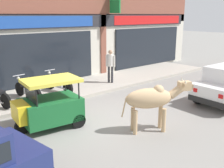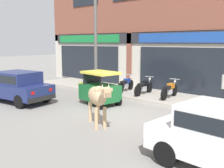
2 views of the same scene
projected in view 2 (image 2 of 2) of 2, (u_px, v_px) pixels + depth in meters
The scene contains 10 objects.
ground_plane at pixel (124, 115), 10.23m from camera, with size 90.00×90.00×0.00m, color gray.
sidewalk at pixel (172, 99), 12.89m from camera, with size 19.00×2.91×0.14m, color #A8A093.
shop_building at pixel (192, 6), 13.42m from camera, with size 23.00×1.40×9.72m.
cow at pixel (98, 97), 8.76m from camera, with size 1.93×1.31×1.61m.
car_1 at pixel (17, 85), 12.32m from camera, with size 3.76×2.08×1.46m.
auto_rickshaw at pixel (99, 90), 11.87m from camera, with size 2.06×1.36×1.52m.
motorcycle_0 at pixel (126, 84), 14.38m from camera, with size 0.65×1.78×0.88m.
motorcycle_1 at pixel (144, 87), 13.55m from camera, with size 0.52×1.81×0.88m.
motorcycle_2 at pixel (170, 90), 12.67m from camera, with size 0.52×1.81×0.88m.
utility_pole at pixel (96, 45), 14.38m from camera, with size 0.18×0.18×5.07m, color #595651.
Camera 2 is at (6.30, -7.66, 2.81)m, focal length 42.00 mm.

